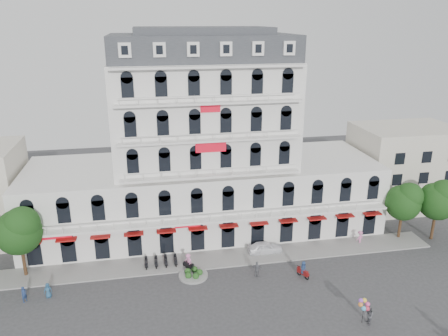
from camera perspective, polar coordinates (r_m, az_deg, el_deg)
ground at (r=44.77m, az=0.93°, el=-17.69°), size 120.00×120.00×0.00m
sidewalk at (r=52.10m, az=-1.08°, el=-11.81°), size 53.00×4.00×0.16m
main_building at (r=56.22m, az=-2.67°, el=1.59°), size 45.00×15.00×25.80m
flank_building_east at (r=69.74m, az=22.33°, el=0.20°), size 14.00×10.00×12.00m
traffic_island at (r=49.13m, az=-4.04°, el=-13.69°), size 3.20×3.20×1.60m
parked_scooter_row at (r=51.47m, az=-8.20°, el=-12.54°), size 4.40×1.80×1.10m
tree_west_inner at (r=51.22m, az=-25.21°, el=-7.24°), size 4.76×4.76×8.25m
tree_east_inner at (r=59.03m, az=22.46°, el=-3.94°), size 4.40×4.37×7.57m
tree_east_outer at (r=60.39m, az=26.20°, el=-3.62°), size 4.65×4.65×8.05m
parked_car at (r=53.40m, az=5.39°, el=-10.29°), size 4.19×1.68×1.43m
rider_east at (r=49.28m, az=10.31°, el=-12.93°), size 1.01×1.56×1.97m
rider_center at (r=49.84m, az=-4.69°, el=-12.09°), size 1.17×1.44×2.06m
pedestrian_left at (r=48.92m, az=-22.01°, el=-14.60°), size 0.79×0.52×1.60m
pedestrian_mid at (r=48.78m, az=4.33°, el=-13.04°), size 1.17×0.82×1.84m
pedestrian_right at (r=57.62m, az=17.31°, el=-8.64°), size 1.29×1.06×1.74m
pedestrian_far at (r=49.14m, az=-24.65°, el=-14.76°), size 0.69×0.74×1.70m
balloon_vendor at (r=44.03m, az=18.20°, el=-17.48°), size 1.38×1.32×2.45m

